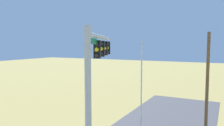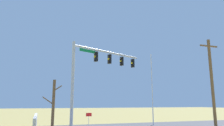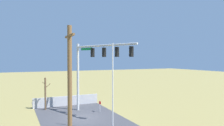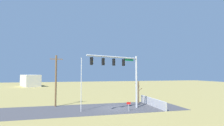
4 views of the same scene
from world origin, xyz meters
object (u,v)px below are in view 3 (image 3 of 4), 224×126
Objects in this scene: signal_mast at (94,62)px; flagpole at (113,88)px; bare_tree at (45,93)px; open_sign at (100,104)px; utility_pole at (70,91)px.

signal_mast is 6.09m from flagpole.
bare_tree is (9.97, 4.03, -1.68)m from flagpole.
bare_tree is at bearing 55.50° from open_sign.
open_sign is at bearing -60.63° from signal_mast.
flagpole is at bearing 167.87° from open_sign.
signal_mast is at bearing -133.54° from bare_tree.
utility_pole is (-3.55, 4.39, 0.50)m from flagpole.
signal_mast is 6.52× the size of open_sign.
signal_mast is 4.83m from open_sign.
utility_pole is at bearing 128.91° from flagpole.
bare_tree is at bearing 22.03° from flagpole.
utility_pole is 11.81m from open_sign.
utility_pole reaches higher than open_sign.
utility_pole is at bearing 149.68° from open_sign.
flagpole is 5.67m from utility_pole.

